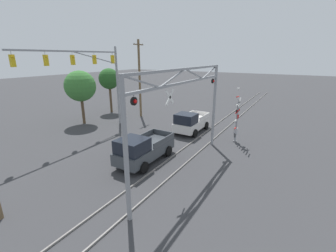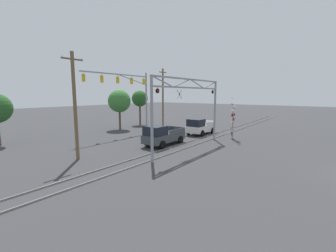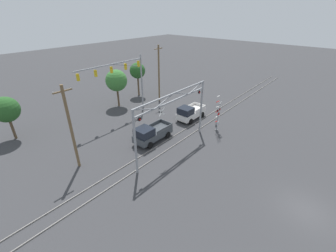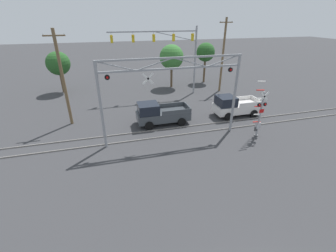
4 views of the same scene
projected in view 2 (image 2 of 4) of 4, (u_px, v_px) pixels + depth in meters
name	position (u px, v px, depth m)	size (l,w,h in m)	color
rail_track_near	(187.00, 148.00, 22.77)	(80.00, 0.08, 0.10)	gray
rail_track_far	(175.00, 146.00, 23.63)	(80.00, 0.08, 0.10)	gray
crossing_gantry	(190.00, 101.00, 21.93)	(11.53, 0.27, 6.93)	gray
crossing_signal_mast	(233.00, 123.00, 27.14)	(1.29, 0.35, 5.08)	gray
traffic_signal_span	(132.00, 89.00, 31.53)	(11.05, 0.39, 8.62)	gray
pickup_truck_lead	(162.00, 135.00, 24.05)	(5.18, 2.33, 2.20)	#3D4247
pickup_truck_following	(200.00, 127.00, 30.47)	(4.84, 2.33, 2.20)	silver
utility_pole_left	(75.00, 105.00, 18.24)	(1.80, 0.28, 8.80)	brown
utility_pole_right	(163.00, 97.00, 37.06)	(1.80, 0.28, 9.56)	brown
background_tree_far_left_verge	(119.00, 101.00, 34.55)	(3.46, 3.46, 6.12)	brown
background_tree_far_right_verge	(140.00, 99.00, 39.91)	(2.82, 2.82, 6.08)	brown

